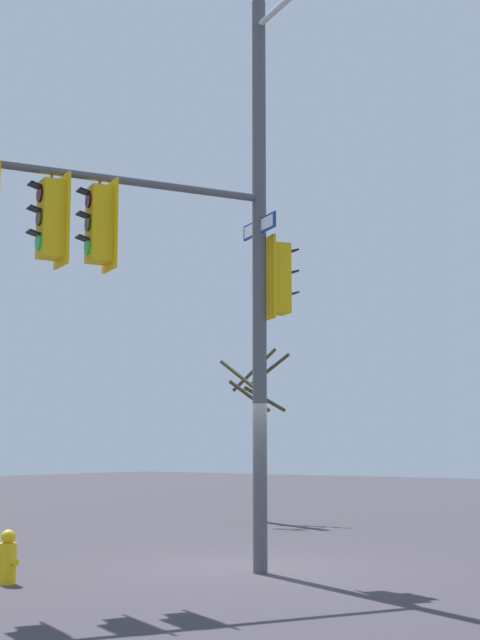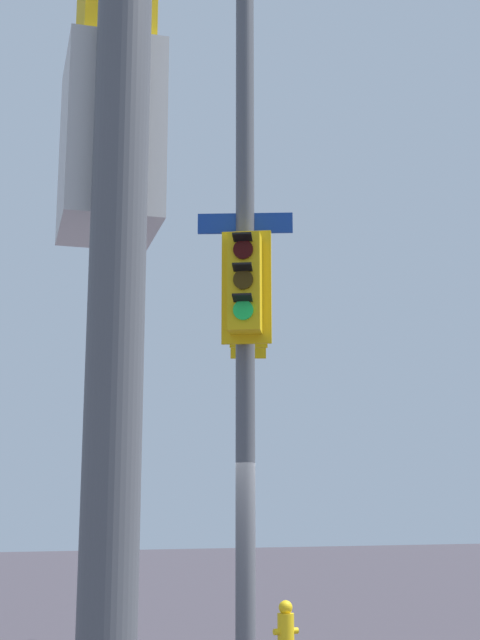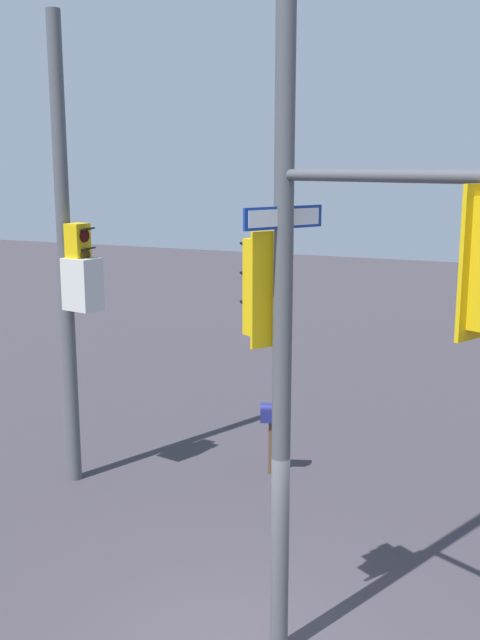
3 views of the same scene
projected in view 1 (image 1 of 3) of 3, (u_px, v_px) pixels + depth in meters
ground_plane at (252, 568)px, 14.10m from camera, size 80.00×80.00×0.00m
main_signal_pole_assembly at (177, 232)px, 13.51m from camera, size 4.88×5.32×8.95m
fire_hydrant at (7, 558)px, 12.49m from camera, size 0.38×0.24×0.73m
bare_tree_behind_pole at (257, 419)px, 23.27m from camera, size 1.64×1.63×4.73m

